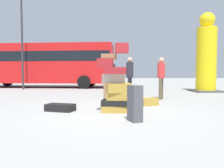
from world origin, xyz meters
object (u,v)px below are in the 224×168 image
at_px(suitcase_charcoal_behind_tower, 135,103).
at_px(suitcase_black_right_side, 60,108).
at_px(person_tourist_with_camera, 161,74).
at_px(suitcase_brown_upright_blue, 109,92).
at_px(person_bearded_onlooker, 130,73).
at_px(lamp_post, 22,18).
at_px(suitcase_tan_foreground_far, 149,102).
at_px(parked_bus, 42,63).
at_px(yellow_dummy_statue, 206,57).
at_px(suitcase_tower, 115,87).
at_px(person_passerby_in_red, 112,74).

height_order(suitcase_charcoal_behind_tower, suitcase_black_right_side, suitcase_charcoal_behind_tower).
bearing_deg(suitcase_black_right_side, person_tourist_with_camera, 54.06).
relative_size(suitcase_brown_upright_blue, person_bearded_onlooker, 0.37).
xyz_separation_m(person_tourist_with_camera, lamp_post, (-7.51, 5.70, 3.57)).
relative_size(suitcase_tan_foreground_far, lamp_post, 0.07).
distance_m(suitcase_charcoal_behind_tower, person_bearded_onlooker, 4.52).
distance_m(suitcase_charcoal_behind_tower, suitcase_brown_upright_blue, 3.61).
height_order(suitcase_charcoal_behind_tower, suitcase_tan_foreground_far, suitcase_charcoal_behind_tower).
bearing_deg(person_bearded_onlooker, parked_bus, -118.42).
relative_size(suitcase_tan_foreground_far, yellow_dummy_statue, 0.12).
bearing_deg(parked_bus, suitcase_brown_upright_blue, -51.88).
bearing_deg(suitcase_brown_upright_blue, suitcase_black_right_side, -102.66).
height_order(suitcase_tower, parked_bus, parked_bus).
relative_size(suitcase_charcoal_behind_tower, suitcase_black_right_side, 1.01).
relative_size(suitcase_brown_upright_blue, person_tourist_with_camera, 0.38).
distance_m(person_passerby_in_red, lamp_post, 7.94).
bearing_deg(lamp_post, suitcase_tan_foreground_far, -47.59).
relative_size(suitcase_tower, suitcase_brown_upright_blue, 2.84).
bearing_deg(suitcase_tan_foreground_far, suitcase_black_right_side, -175.49).
height_order(suitcase_tower, person_bearded_onlooker, suitcase_tower).
distance_m(suitcase_tan_foreground_far, suitcase_brown_upright_blue, 1.86).
bearing_deg(lamp_post, yellow_dummy_statue, -11.98).
xyz_separation_m(suitcase_black_right_side, parked_bus, (-3.30, 10.22, 1.74)).
relative_size(yellow_dummy_statue, lamp_post, 0.62).
distance_m(person_bearded_onlooker, person_tourist_with_camera, 1.33).
bearing_deg(suitcase_brown_upright_blue, parked_bus, 140.74).
bearing_deg(parked_bus, suitcase_tower, -57.68).
xyz_separation_m(suitcase_tower, person_tourist_with_camera, (2.03, 2.71, 0.32)).
height_order(person_tourist_with_camera, yellow_dummy_statue, yellow_dummy_statue).
xyz_separation_m(suitcase_brown_upright_blue, person_bearded_onlooker, (0.93, 0.87, 0.72)).
bearing_deg(yellow_dummy_statue, person_passerby_in_red, -159.82).
xyz_separation_m(suitcase_tan_foreground_far, person_passerby_in_red, (-1.07, 2.95, 0.88)).
bearing_deg(suitcase_tower, person_passerby_in_red, 88.30).
distance_m(suitcase_black_right_side, lamp_post, 10.14).
xyz_separation_m(suitcase_charcoal_behind_tower, person_tourist_with_camera, (1.68, 3.85, 0.62)).
relative_size(suitcase_black_right_side, person_passerby_in_red, 0.46).
xyz_separation_m(person_bearded_onlooker, yellow_dummy_statue, (4.74, 2.75, 0.95)).
bearing_deg(person_bearded_onlooker, person_passerby_in_red, -112.90).
bearing_deg(person_tourist_with_camera, suitcase_tan_foreground_far, 3.26).
distance_m(suitcase_charcoal_behind_tower, person_passerby_in_red, 5.24).
relative_size(suitcase_black_right_side, person_bearded_onlooker, 0.45).
bearing_deg(suitcase_brown_upright_blue, person_tourist_with_camera, 27.34).
xyz_separation_m(suitcase_tower, suitcase_brown_upright_blue, (-0.09, 2.44, -0.37)).
height_order(suitcase_tan_foreground_far, parked_bus, parked_bus).
xyz_separation_m(suitcase_black_right_side, lamp_post, (-3.97, 8.18, 4.48)).
bearing_deg(person_passerby_in_red, suitcase_brown_upright_blue, -6.06).
distance_m(suitcase_black_right_side, person_passerby_in_red, 4.27).
distance_m(yellow_dummy_statue, parked_bus, 11.28).
xyz_separation_m(person_passerby_in_red, lamp_post, (-5.61, 4.35, 3.57)).
bearing_deg(suitcase_black_right_side, suitcase_brown_upright_blue, 76.23).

